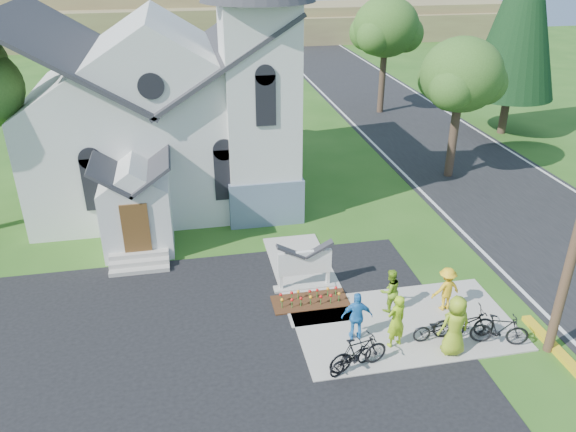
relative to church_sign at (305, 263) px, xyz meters
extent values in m
plane|color=#295718|center=(1.20, -3.20, -1.03)|extent=(120.00, 120.00, 0.00)
cube|color=black|center=(-5.80, -5.20, -1.02)|extent=(20.00, 16.00, 0.02)
cube|color=black|center=(11.20, 11.80, -1.02)|extent=(8.00, 90.00, 0.02)
cube|color=#ABA49A|center=(2.70, -2.70, -1.00)|extent=(7.00, 4.00, 0.05)
cube|color=white|center=(-4.80, 9.80, 1.47)|extent=(11.00, 9.00, 5.00)
cube|color=slate|center=(-0.50, 6.50, -0.03)|extent=(3.20, 3.20, 2.00)
cube|color=white|center=(-0.50, 6.50, 3.47)|extent=(3.00, 3.00, 9.00)
cube|color=white|center=(-5.80, 4.10, 0.37)|extent=(2.60, 2.40, 2.80)
cube|color=brown|center=(-5.80, 2.87, 0.47)|extent=(1.00, 0.10, 2.00)
cube|color=#ABA49A|center=(0.00, 0.00, -0.98)|extent=(2.20, 0.40, 0.10)
cube|color=white|center=(-0.85, 0.00, -0.48)|extent=(0.12, 0.12, 1.00)
cube|color=white|center=(0.85, 0.00, -0.48)|extent=(0.12, 0.12, 1.00)
cube|color=white|center=(0.00, 0.00, 0.02)|extent=(1.90, 0.14, 0.90)
cube|color=#3D1C10|center=(0.00, -0.90, -0.99)|extent=(2.60, 1.10, 0.07)
cylinder|color=#39291F|center=(9.70, 8.80, 1.00)|extent=(0.44, 0.44, 4.05)
ellipsoid|color=#355B1F|center=(9.70, 8.80, 4.22)|extent=(4.00, 4.00, 3.60)
cylinder|color=#39291F|center=(10.20, 20.80, 1.22)|extent=(0.44, 0.44, 4.50)
ellipsoid|color=#355B1F|center=(10.20, 20.80, 4.79)|extent=(4.40, 4.40, 3.96)
cylinder|color=#39291F|center=(16.20, 14.80, 0.17)|extent=(0.50, 0.50, 2.40)
cone|color=black|center=(16.20, 14.80, 6.37)|extent=(5.20, 5.20, 10.00)
cube|color=olive|center=(7.20, 52.80, 0.97)|extent=(60.00, 8.00, 4.00)
cube|color=olive|center=(-8.80, 54.80, 1.77)|extent=(30.00, 6.00, 5.60)
cube|color=olive|center=(23.20, 50.80, 0.47)|extent=(25.00, 6.00, 3.00)
imported|color=#99C917|center=(1.98, -3.62, -0.08)|extent=(0.75, 0.61, 1.79)
imported|color=black|center=(0.37, -4.40, -0.57)|extent=(1.64, 1.13, 0.82)
imported|color=#7DAF20|center=(2.45, -1.88, -0.21)|extent=(0.86, 0.75, 1.53)
imported|color=black|center=(0.58, -4.40, -0.42)|extent=(1.93, 0.91, 1.12)
imported|color=#2A85D3|center=(0.94, -3.08, -0.16)|extent=(1.01, 0.54, 1.64)
imported|color=black|center=(3.40, -3.65, -0.54)|extent=(1.68, 0.64, 0.87)
imported|color=yellow|center=(4.30, -2.16, -0.20)|extent=(1.08, 0.72, 1.55)
imported|color=black|center=(5.12, -4.18, -0.45)|extent=(1.80, 1.03, 1.04)
imported|color=#90AE20|center=(3.55, -4.26, -0.01)|extent=(0.98, 0.67, 1.94)
imported|color=black|center=(4.22, -3.64, -0.47)|extent=(2.01, 0.92, 1.02)
camera|label=1|loc=(-3.82, -16.31, 10.20)|focal=35.00mm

